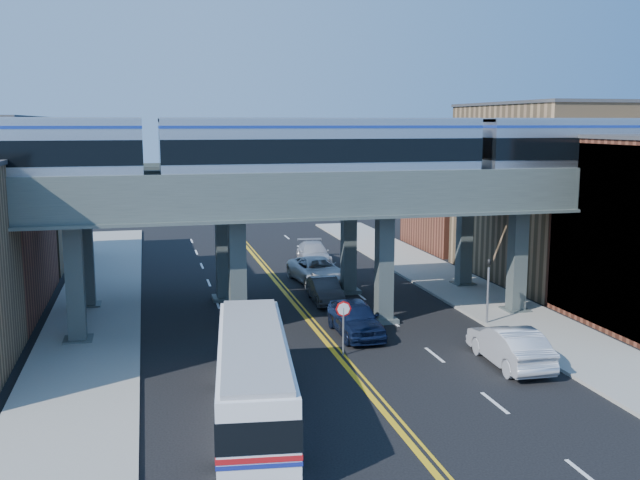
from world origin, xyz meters
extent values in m
plane|color=black|center=(0.00, 0.00, 0.00)|extent=(120.00, 120.00, 0.00)
cube|color=gray|center=(-11.50, 10.00, 0.08)|extent=(5.00, 70.00, 0.16)
cube|color=gray|center=(11.50, 10.00, 0.08)|extent=(5.00, 70.00, 0.16)
cube|color=olive|center=(-18.50, 29.00, 4.00)|extent=(8.00, 10.00, 8.00)
cube|color=olive|center=(18.50, 16.00, 6.00)|extent=(8.00, 14.00, 12.00)
cube|color=brown|center=(18.50, 29.00, 4.50)|extent=(8.00, 10.00, 9.00)
cube|color=teal|center=(14.55, 4.00, 4.75)|extent=(0.10, 9.50, 9.50)
cube|color=#414B4A|center=(-12.00, 8.00, 3.00)|extent=(0.85, 0.85, 6.00)
cube|color=#414B4A|center=(-4.00, 8.00, 3.00)|extent=(0.85, 0.85, 6.00)
cube|color=#414B4A|center=(4.00, 8.00, 3.00)|extent=(0.85, 0.85, 6.00)
cube|color=#414B4A|center=(12.00, 8.00, 3.00)|extent=(0.85, 0.85, 6.00)
cube|color=#46514B|center=(0.00, 8.00, 6.70)|extent=(52.00, 3.60, 1.40)
cube|color=#414B4A|center=(-12.00, 15.00, 3.00)|extent=(0.85, 0.85, 6.00)
cube|color=#414B4A|center=(-4.00, 15.00, 3.00)|extent=(0.85, 0.85, 6.00)
cube|color=#414B4A|center=(4.00, 15.00, 3.00)|extent=(0.85, 0.85, 6.00)
cube|color=#414B4A|center=(12.00, 15.00, 3.00)|extent=(0.85, 0.85, 6.00)
cube|color=#46514B|center=(0.00, 15.00, 6.70)|extent=(52.00, 3.60, 1.40)
cube|color=black|center=(-11.48, 8.00, 7.54)|extent=(2.38, 2.38, 0.27)
cube|color=black|center=(-4.75, 8.00, 7.54)|extent=(2.38, 2.38, 0.27)
cube|color=black|center=(5.80, 8.00, 7.54)|extent=(2.38, 2.38, 0.27)
cube|color=silver|center=(0.53, 8.00, 9.41)|extent=(16.47, 3.14, 3.47)
cube|color=black|center=(0.53, 8.00, 9.56)|extent=(16.49, 3.20, 1.19)
cube|color=black|center=(12.53, 8.00, 7.54)|extent=(2.38, 2.38, 0.27)
cube|color=silver|center=(17.80, 8.00, 9.41)|extent=(16.47, 3.14, 3.47)
cube|color=black|center=(17.80, 8.00, 9.56)|extent=(16.49, 3.20, 1.19)
cylinder|color=slate|center=(0.30, 3.00, 1.15)|extent=(0.09, 0.09, 2.30)
cylinder|color=red|center=(0.30, 3.00, 2.25)|extent=(0.76, 0.04, 0.76)
cylinder|color=slate|center=(9.20, 6.00, 1.60)|extent=(0.12, 0.12, 3.20)
imported|color=black|center=(9.20, 6.00, 3.65)|extent=(0.15, 0.18, 0.90)
cube|color=white|center=(-4.88, -3.22, 1.48)|extent=(3.83, 11.70, 2.97)
cube|color=black|center=(-4.88, -3.22, 1.87)|extent=(3.89, 11.74, 1.00)
cube|color=#B21419|center=(-4.88, -3.22, 1.20)|extent=(3.88, 11.74, 0.17)
cylinder|color=black|center=(-5.31, -6.87, 0.48)|extent=(2.68, 1.26, 0.96)
cylinder|color=black|center=(-4.49, -0.03, 0.48)|extent=(2.68, 1.26, 0.96)
imported|color=#0E1836|center=(1.80, 6.02, 0.89)|extent=(2.13, 5.23, 1.78)
imported|color=#2F2F32|center=(1.93, 12.94, 0.74)|extent=(1.76, 4.58, 1.49)
imported|color=silver|center=(2.73, 18.20, 0.86)|extent=(3.45, 6.45, 1.72)
imported|color=#AAAAAE|center=(4.01, 24.79, 0.82)|extent=(2.86, 5.86, 1.64)
imported|color=#BABBC0|center=(7.23, -0.06, 0.90)|extent=(2.13, 5.54, 1.80)
camera|label=1|loc=(-8.44, -28.03, 10.83)|focal=40.00mm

